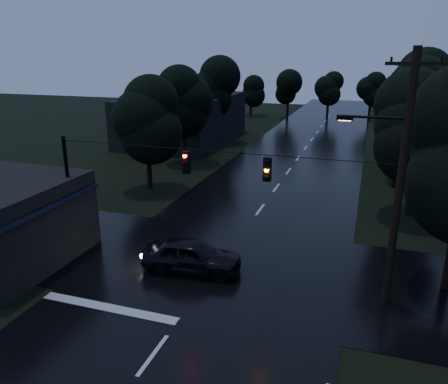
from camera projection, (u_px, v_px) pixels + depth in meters
The scene contains 14 objects.
main_road at pixel (288, 172), 37.32m from camera, with size 12.00×120.00×0.02m, color black.
cross_street at pixel (220, 264), 21.08m from camera, with size 60.00×9.00×0.02m, color black.
building_far_left at pixel (184, 118), 49.80m from camera, with size 10.00×16.00×5.00m, color black.
utility_pole_main at pixel (398, 179), 16.32m from camera, with size 3.50×0.30×10.00m.
utility_pole_far at pixel (399, 136), 31.82m from camera, with size 2.00×0.30×7.50m.
anchor_pole_left at pixel (70, 196), 21.51m from camera, with size 0.18×0.18×6.00m, color black.
span_signals at pixel (225, 165), 18.38m from camera, with size 15.00×0.37×1.12m.
tree_left_a at pixel (146, 118), 31.20m from camera, with size 3.92×3.92×8.26m.
tree_left_b at pixel (183, 101), 38.49m from camera, with size 4.20×4.20×8.85m.
tree_left_c at pixel (215, 88), 47.58m from camera, with size 4.48×4.48×9.44m.
tree_right_a at pixel (419, 126), 25.66m from camera, with size 4.20×4.20×8.85m.
tree_right_b at pixel (419, 105), 32.59m from camera, with size 4.48×4.48×9.44m.
tree_right_c at pixel (418, 89), 41.31m from camera, with size 4.76×4.76×10.03m.
car at pixel (192, 256), 20.22m from camera, with size 1.85×4.60×1.57m, color black.
Camera 1 is at (6.19, -5.94, 9.81)m, focal length 35.00 mm.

